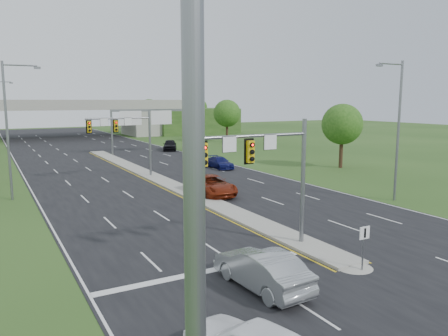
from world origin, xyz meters
TOP-DOWN VIEW (x-y plane):
  - ground at (0.00, 0.00)m, footprint 240.00×240.00m
  - road at (0.00, 35.00)m, footprint 24.00×160.00m
  - median at (0.00, 23.00)m, footprint 2.00×54.00m
  - median_nose at (0.00, -4.00)m, footprint 2.00×2.00m
  - lane_markings at (-0.60, 28.91)m, footprint 23.72×160.00m
  - signal_mast_near at (-2.26, -0.07)m, footprint 6.62×0.60m
  - signal_mast_far at (-2.26, 24.93)m, footprint 6.62×0.60m
  - keep_right_sign at (0.00, -4.53)m, footprint 0.60×0.13m
  - sign_gantry at (6.68, 44.92)m, footprint 11.58×0.44m
  - overpass at (0.00, 80.00)m, footprint 80.00×14.00m
  - lightpole_l_near at (-13.30, -15.00)m, footprint 2.85×0.25m
  - lightpole_l_mid at (-13.30, 20.00)m, footprint 2.85×0.25m
  - lightpole_r_near at (13.30, 5.00)m, footprint 2.85×0.25m
  - lightpole_r_far at (13.30, 40.00)m, footprint 2.85×0.25m
  - tree_r_near at (22.00, 20.00)m, footprint 4.80×4.80m
  - tree_r_mid at (26.00, 55.00)m, footprint 5.20×5.20m
  - tree_back_c at (24.00, 94.00)m, footprint 5.60×5.60m
  - tree_back_d at (38.00, 94.00)m, footprint 6.00×6.00m
  - car_silver at (-5.17, -3.75)m, footprint 2.12×5.22m
  - car_far_a at (1.50, 13.91)m, footprint 2.98×6.04m
  - car_far_b at (9.09, 26.52)m, footprint 1.92×4.63m
  - car_far_c at (11.00, 47.05)m, footprint 3.91×5.45m

SIDE VIEW (x-z plane):
  - ground at x=0.00m, z-range 0.00..0.00m
  - road at x=0.00m, z-range 0.00..0.02m
  - lane_markings at x=-0.60m, z-range 0.02..0.03m
  - median at x=0.00m, z-range 0.02..0.18m
  - median_nose at x=0.00m, z-range 0.02..0.18m
  - car_far_b at x=9.09m, z-range 0.02..1.36m
  - car_far_a at x=1.50m, z-range 0.02..1.67m
  - car_silver at x=-5.17m, z-range 0.02..1.70m
  - car_far_c at x=11.00m, z-range 0.02..1.74m
  - keep_right_sign at x=0.00m, z-range 0.42..2.62m
  - overpass at x=0.00m, z-range -0.50..7.60m
  - signal_mast_near at x=-2.26m, z-range 1.23..8.23m
  - signal_mast_far at x=-2.26m, z-range 1.23..8.23m
  - tree_r_near at x=22.00m, z-range 1.38..8.98m
  - sign_gantry at x=6.68m, z-range 1.90..8.58m
  - tree_r_mid at x=26.00m, z-range 1.44..9.57m
  - tree_back_c at x=24.00m, z-range 1.35..9.67m
  - tree_back_d at x=38.00m, z-range 1.41..10.26m
  - lightpole_l_near at x=-13.30m, z-range 0.60..11.60m
  - lightpole_l_mid at x=-13.30m, z-range 0.60..11.60m
  - lightpole_r_near at x=13.30m, z-range 0.60..11.60m
  - lightpole_r_far at x=13.30m, z-range 0.60..11.60m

